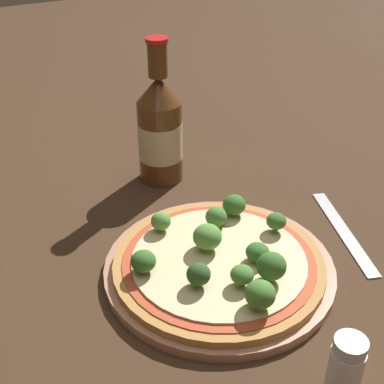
{
  "coord_description": "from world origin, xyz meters",
  "views": [
    {
      "loc": [
        -0.25,
        -0.46,
        0.43
      ],
      "look_at": [
        0.03,
        0.07,
        0.06
      ],
      "focal_mm": 50.0,
      "sensor_mm": 36.0,
      "label": 1
    }
  ],
  "objects_px": {
    "pizza": "(219,263)",
    "pepper_shaker": "(346,368)",
    "beer_bottle": "(160,129)",
    "fork": "(344,231)"
  },
  "relations": [
    {
      "from": "pizza",
      "to": "pepper_shaker",
      "type": "height_order",
      "value": "pepper_shaker"
    },
    {
      "from": "pizza",
      "to": "pepper_shaker",
      "type": "distance_m",
      "value": 0.2
    },
    {
      "from": "beer_bottle",
      "to": "fork",
      "type": "relative_size",
      "value": 1.19
    },
    {
      "from": "pizza",
      "to": "fork",
      "type": "height_order",
      "value": "pizza"
    },
    {
      "from": "pizza",
      "to": "pepper_shaker",
      "type": "bearing_deg",
      "value": -84.97
    },
    {
      "from": "pizza",
      "to": "beer_bottle",
      "type": "bearing_deg",
      "value": 80.95
    },
    {
      "from": "pizza",
      "to": "pepper_shaker",
      "type": "relative_size",
      "value": 3.68
    },
    {
      "from": "beer_bottle",
      "to": "pepper_shaker",
      "type": "height_order",
      "value": "beer_bottle"
    },
    {
      "from": "fork",
      "to": "beer_bottle",
      "type": "bearing_deg",
      "value": 50.91
    },
    {
      "from": "pizza",
      "to": "pepper_shaker",
      "type": "xyz_separation_m",
      "value": [
        0.02,
        -0.2,
        0.02
      ]
    }
  ]
}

